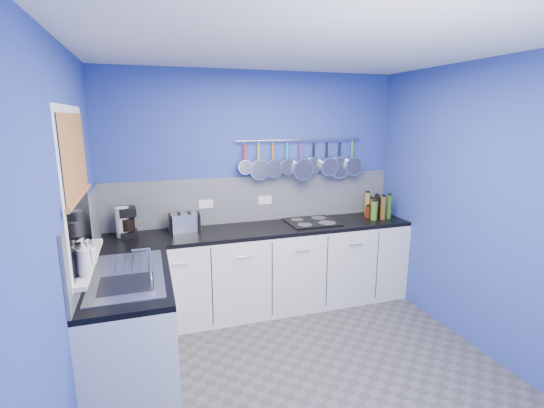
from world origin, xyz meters
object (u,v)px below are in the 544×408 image
soap_bottle_a (83,257)px  hob (312,222)px  paper_towel (123,222)px  soap_bottle_b (88,252)px  canister (194,223)px  coffee_maker (128,222)px  toaster (184,222)px

soap_bottle_a → hob: bearing=30.6°
paper_towel → hob: 1.94m
soap_bottle_b → canister: bearing=53.6°
soap_bottle_b → coffee_maker: soap_bottle_b is taller
paper_towel → coffee_maker: (0.05, -0.01, -0.00)m
soap_bottle_a → canister: size_ratio=1.80×
soap_bottle_a → paper_towel: (0.16, 1.31, -0.13)m
paper_towel → hob: paper_towel is taller
coffee_maker → soap_bottle_a: bearing=-105.1°
paper_towel → toaster: (0.58, 0.01, -0.05)m
canister → hob: bearing=-4.6°
soap_bottle_b → canister: 1.42m
canister → hob: size_ratio=0.25×
canister → hob: 1.26m
paper_towel → toaster: 0.58m
paper_towel → hob: bearing=-2.1°
toaster → hob: toaster is taller
toaster → canister: toaster is taller
soap_bottle_a → toaster: soap_bottle_a is taller
soap_bottle_b → hob: size_ratio=0.32×
soap_bottle_a → canister: (0.84, 1.34, -0.20)m
toaster → soap_bottle_a: bearing=-131.1°
hob → toaster: bearing=176.6°
coffee_maker → canister: (0.63, 0.04, -0.08)m
canister → coffee_maker: bearing=-176.6°
paper_towel → coffee_maker: 0.05m
soap_bottle_b → coffee_maker: (0.21, 1.10, -0.09)m
soap_bottle_a → hob: soap_bottle_a is taller
soap_bottle_a → paper_towel: soap_bottle_a is taller
coffee_maker → hob: bearing=-7.9°
paper_towel → canister: size_ratio=2.16×
toaster → paper_towel: bearing=168.8°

